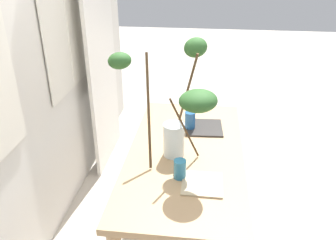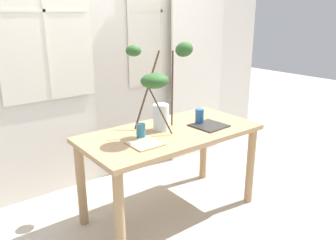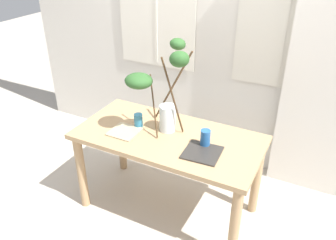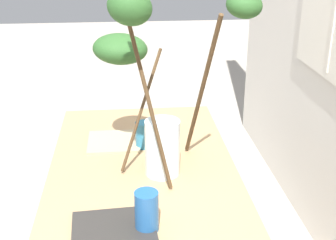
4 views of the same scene
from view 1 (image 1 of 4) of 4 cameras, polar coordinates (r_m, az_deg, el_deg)
ground at (r=2.70m, az=2.51°, el=-18.56°), size 14.00×14.00×0.00m
back_wall_with_windows at (r=2.25m, az=-23.74°, el=12.60°), size 4.28×0.14×2.89m
curtain_sheer_side at (r=3.15m, az=-11.12°, el=14.52°), size 0.74×0.03×2.55m
dining_table at (r=2.30m, az=2.82°, el=-7.61°), size 1.45×0.72×0.74m
vase_with_branches at (r=1.99m, az=1.81°, el=2.69°), size 0.55×0.66×0.72m
drinking_glass_blue_left at (r=1.98m, az=1.94°, el=-7.95°), size 0.07×0.07×0.11m
drinking_glass_blue_right at (r=2.47m, az=3.58°, el=-0.11°), size 0.07×0.07×0.13m
plate_square_left at (r=1.96m, az=5.56°, el=-10.24°), size 0.22×0.22×0.01m
plate_square_right at (r=2.51m, az=5.85°, el=-1.23°), size 0.27×0.27×0.01m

